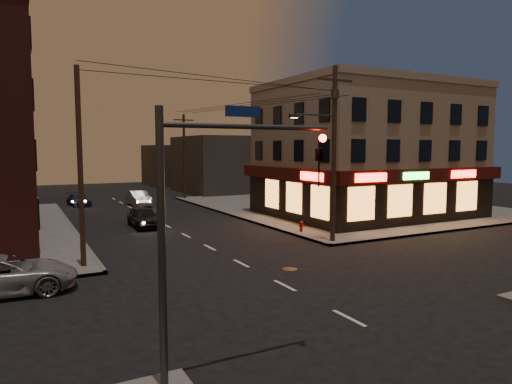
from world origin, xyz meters
TOP-DOWN VIEW (x-y plane):
  - ground at (0.00, 0.00)m, footprint 120.00×120.00m
  - sidewalk_ne at (18.00, 19.00)m, footprint 24.00×28.00m
  - pizza_building at (15.93, 13.43)m, footprint 15.85×12.85m
  - bg_building_ne_a at (14.00, 38.00)m, footprint 10.00×12.00m
  - bg_building_ne_b at (12.00, 52.00)m, footprint 8.00×8.00m
  - utility_pole_main at (6.68, 5.80)m, footprint 4.20×0.44m
  - utility_pole_far at (6.80, 32.00)m, footprint 0.26×0.26m
  - utility_pole_west at (-6.80, 6.50)m, footprint 0.24×0.24m
  - traffic_signal at (-5.57, -5.60)m, footprint 4.49×0.32m
  - suv_cross at (-10.02, 4.00)m, footprint 5.41×2.60m
  - sedan_near at (-1.59, 16.38)m, footprint 1.79×4.30m
  - sedan_mid at (0.95, 28.48)m, footprint 1.64×4.47m
  - sedan_far at (-4.13, 31.27)m, footprint 2.11×4.24m
  - fire_hydrant at (6.81, 9.11)m, footprint 0.31×0.31m

SIDE VIEW (x-z plane):
  - ground at x=0.00m, z-range 0.00..0.00m
  - sidewalk_ne at x=18.00m, z-range 0.00..0.15m
  - fire_hydrant at x=6.81m, z-range 0.18..0.87m
  - sedan_far at x=-4.13m, z-range 0.00..1.18m
  - sedan_near at x=-1.59m, z-range 0.00..1.45m
  - sedan_mid at x=0.95m, z-range 0.00..1.46m
  - suv_cross at x=-10.02m, z-range 0.00..1.49m
  - bg_building_ne_b at x=12.00m, z-range 0.00..6.00m
  - bg_building_ne_a at x=14.00m, z-range 0.00..7.00m
  - traffic_signal at x=-5.57m, z-range 0.92..7.39m
  - utility_pole_far at x=6.80m, z-range 0.15..9.15m
  - utility_pole_west at x=-6.80m, z-range 0.15..9.15m
  - pizza_building at x=15.93m, z-range 0.10..10.60m
  - utility_pole_main at x=6.68m, z-range 0.76..10.76m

